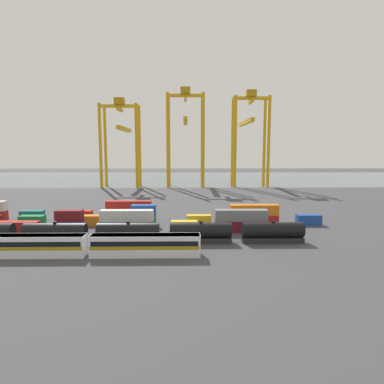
% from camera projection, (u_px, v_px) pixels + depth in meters
% --- Properties ---
extents(ground_plane, '(420.00, 420.00, 0.00)m').
position_uv_depth(ground_plane, '(138.00, 203.00, 120.71)').
color(ground_plane, '#424247').
extents(harbour_water, '(400.00, 110.00, 0.01)m').
position_uv_depth(harbour_water, '(160.00, 178.00, 220.72)').
color(harbour_water, slate).
rests_on(harbour_water, ground_plane).
extents(passenger_train, '(40.15, 3.14, 3.90)m').
position_uv_depth(passenger_train, '(88.00, 245.00, 60.24)').
color(passenger_train, silver).
rests_on(passenger_train, ground_plane).
extents(freight_tank_row, '(71.77, 3.07, 4.53)m').
position_uv_depth(freight_tank_row, '(128.00, 233.00, 68.75)').
color(freight_tank_row, '#232326').
rests_on(freight_tank_row, ground_plane).
extents(shipping_container_2, '(12.10, 2.44, 2.60)m').
position_uv_depth(shipping_container_2, '(12.00, 227.00, 77.34)').
color(shipping_container_2, '#AD211C').
rests_on(shipping_container_2, ground_plane).
extents(shipping_container_3, '(6.04, 2.44, 2.60)m').
position_uv_depth(shipping_container_3, '(70.00, 227.00, 77.56)').
color(shipping_container_3, '#1C4299').
rests_on(shipping_container_3, ground_plane).
extents(shipping_container_4, '(6.04, 2.44, 2.60)m').
position_uv_depth(shipping_container_4, '(69.00, 216.00, 77.23)').
color(shipping_container_4, maroon).
rests_on(shipping_container_4, shipping_container_3).
extents(shipping_container_5, '(12.10, 2.44, 2.60)m').
position_uv_depth(shipping_container_5, '(127.00, 227.00, 77.77)').
color(shipping_container_5, '#146066').
rests_on(shipping_container_5, ground_plane).
extents(shipping_container_6, '(12.10, 2.44, 2.60)m').
position_uv_depth(shipping_container_6, '(127.00, 216.00, 77.44)').
color(shipping_container_6, silver).
rests_on(shipping_container_6, shipping_container_5).
extents(shipping_container_7, '(6.04, 2.44, 2.60)m').
position_uv_depth(shipping_container_7, '(184.00, 226.00, 77.99)').
color(shipping_container_7, gold).
rests_on(shipping_container_7, ground_plane).
extents(shipping_container_8, '(12.10, 2.44, 2.60)m').
position_uv_depth(shipping_container_8, '(241.00, 226.00, 78.21)').
color(shipping_container_8, maroon).
rests_on(shipping_container_8, ground_plane).
extents(shipping_container_9, '(12.10, 2.44, 2.60)m').
position_uv_depth(shipping_container_9, '(241.00, 215.00, 77.87)').
color(shipping_container_9, slate).
rests_on(shipping_container_9, shipping_container_8).
extents(shipping_container_11, '(6.04, 2.44, 2.60)m').
position_uv_depth(shipping_container_11, '(32.00, 221.00, 84.20)').
color(shipping_container_11, '#197538').
rests_on(shipping_container_11, ground_plane).
extents(shipping_container_12, '(12.10, 2.44, 2.60)m').
position_uv_depth(shipping_container_12, '(88.00, 220.00, 84.42)').
color(shipping_container_12, orange).
rests_on(shipping_container_12, ground_plane).
extents(shipping_container_13, '(6.04, 2.44, 2.60)m').
position_uv_depth(shipping_container_13, '(144.00, 220.00, 84.65)').
color(shipping_container_13, '#197538').
rests_on(shipping_container_13, ground_plane).
extents(shipping_container_14, '(6.04, 2.44, 2.60)m').
position_uv_depth(shipping_container_14, '(144.00, 210.00, 84.32)').
color(shipping_container_14, '#1C4299').
rests_on(shipping_container_14, shipping_container_13).
extents(shipping_container_15, '(6.04, 2.44, 2.60)m').
position_uv_depth(shipping_container_15, '(199.00, 220.00, 84.88)').
color(shipping_container_15, gold).
rests_on(shipping_container_15, ground_plane).
extents(shipping_container_16, '(12.10, 2.44, 2.60)m').
position_uv_depth(shipping_container_16, '(254.00, 220.00, 85.11)').
color(shipping_container_16, '#AD211C').
rests_on(shipping_container_16, ground_plane).
extents(shipping_container_17, '(12.10, 2.44, 2.60)m').
position_uv_depth(shipping_container_17, '(254.00, 210.00, 84.78)').
color(shipping_container_17, orange).
rests_on(shipping_container_17, shipping_container_16).
extents(shipping_container_18, '(6.04, 2.44, 2.60)m').
position_uv_depth(shipping_container_18, '(309.00, 220.00, 85.34)').
color(shipping_container_18, '#1C4299').
rests_on(shipping_container_18, ground_plane).
extents(shipping_container_21, '(6.04, 2.44, 2.60)m').
position_uv_depth(shipping_container_21, '(32.00, 215.00, 90.98)').
color(shipping_container_21, '#146066').
rests_on(shipping_container_21, ground_plane).
extents(shipping_container_22, '(6.04, 2.44, 2.60)m').
position_uv_depth(shipping_container_22, '(81.00, 215.00, 91.19)').
color(shipping_container_22, '#AD211C').
rests_on(shipping_container_22, ground_plane).
extents(shipping_container_23, '(12.10, 2.44, 2.60)m').
position_uv_depth(shipping_container_23, '(129.00, 215.00, 91.40)').
color(shipping_container_23, '#146066').
rests_on(shipping_container_23, ground_plane).
extents(shipping_container_24, '(12.10, 2.44, 2.60)m').
position_uv_depth(shipping_container_24, '(129.00, 206.00, 91.07)').
color(shipping_container_24, '#AD211C').
rests_on(shipping_container_24, shipping_container_23).
extents(gantry_crane_west, '(19.20, 35.16, 44.10)m').
position_uv_depth(gantry_crane_west, '(121.00, 134.00, 170.91)').
color(gantry_crane_west, gold).
rests_on(gantry_crane_west, ground_plane).
extents(gantry_crane_central, '(18.85, 34.06, 49.28)m').
position_uv_depth(gantry_crane_central, '(186.00, 129.00, 170.79)').
color(gantry_crane_central, gold).
rests_on(gantry_crane_central, ground_plane).
extents(gantry_crane_east, '(18.11, 37.86, 48.04)m').
position_uv_depth(gantry_crane_east, '(249.00, 130.00, 172.02)').
color(gantry_crane_east, gold).
rests_on(gantry_crane_east, ground_plane).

